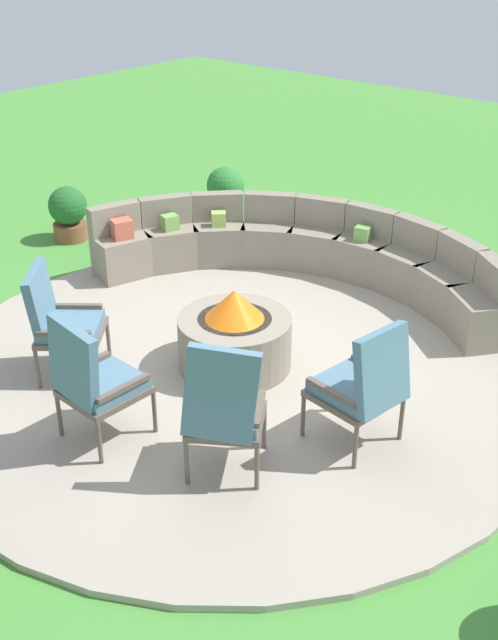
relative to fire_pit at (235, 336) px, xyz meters
The scene contains 10 objects.
ground_plane 0.36m from the fire_pit, ahead, with size 24.00×24.00×0.00m, color #478C38.
patio_circle 0.33m from the fire_pit, ahead, with size 5.63×5.63×0.06m, color #9E9384.
fire_pit is the anchor object (origin of this frame).
curved_stone_bench 1.95m from the fire_pit, 108.27° to the left, with size 4.42×2.29×0.80m.
lounge_chair_front_left 1.55m from the fire_pit, 135.52° to the right, with size 0.79×0.80×1.04m.
lounge_chair_front_right 1.57m from the fire_pit, 93.19° to the right, with size 0.59×0.61×1.12m.
lounge_chair_back_left 1.57m from the fire_pit, 51.60° to the right, with size 0.75×0.77×1.16m.
lounge_chair_back_right 1.56m from the fire_pit, ahead, with size 0.71×0.65×1.06m.
potted_plant_1 3.87m from the fire_pit, 132.98° to the left, with size 0.50×0.50×0.75m.
potted_plant_3 3.87m from the fire_pit, 164.19° to the left, with size 0.49×0.49×0.70m.
Camera 1 is at (4.07, -4.61, 3.82)m, focal length 43.79 mm.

